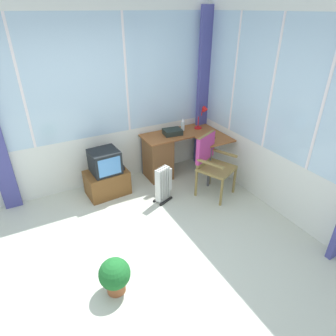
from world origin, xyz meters
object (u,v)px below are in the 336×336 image
paper_tray (172,132)px  potted_plant (115,275)px  tv_remote (212,137)px  tv_on_stand (107,175)px  space_heater (164,184)px  spray_bottle (183,125)px  wooden_armchair (210,158)px  desk (162,155)px  desk_lamp (204,114)px

paper_tray → potted_plant: bearing=-132.1°
tv_remote → tv_on_stand: size_ratio=0.20×
paper_tray → tv_on_stand: paper_tray is taller
paper_tray → space_heater: 0.99m
tv_remote → tv_on_stand: 1.83m
spray_bottle → wooden_armchair: size_ratio=0.22×
tv_on_stand → paper_tray: bearing=4.1°
desk → desk_lamp: 1.02m
paper_tray → tv_remote: bearing=-38.6°
tv_on_stand → space_heater: tv_on_stand is taller
potted_plant → desk_lamp: bearing=39.0°
wooden_armchair → tv_on_stand: wooden_armchair is taller
wooden_armchair → potted_plant: size_ratio=2.34×
tv_remote → paper_tray: paper_tray is taller
tv_remote → potted_plant: bearing=-137.6°
tv_remote → potted_plant: tv_remote is taller
spray_bottle → tv_remote: bearing=-60.9°
spray_bottle → wooden_armchair: bearing=-91.8°
wooden_armchair → potted_plant: (-1.95, -1.12, -0.39)m
spray_bottle → paper_tray: bearing=-162.5°
desk → tv_remote: (0.73, -0.41, 0.35)m
potted_plant → tv_remote: bearing=33.7°
tv_on_stand → desk_lamp: bearing=2.2°
tv_on_stand → potted_plant: 1.90m
wooden_armchair → spray_bottle: bearing=88.2°
desk → spray_bottle: bearing=10.8°
desk_lamp → paper_tray: bearing=178.3°
tv_on_stand → potted_plant: (-0.51, -1.83, -0.10)m
desk_lamp → paper_tray: 0.65m
desk → space_heater: (-0.31, -0.67, -0.12)m
spray_bottle → paper_tray: 0.26m
desk → spray_bottle: size_ratio=6.06×
space_heater → paper_tray: bearing=52.4°
spray_bottle → potted_plant: (-1.98, -2.00, -0.62)m
paper_tray → wooden_armchair: wooden_armchair is taller
desk_lamp → potted_plant: 3.12m
tv_remote → wooden_armchair: size_ratio=0.15×
desk → spray_bottle: 0.64m
desk → tv_on_stand: 1.03m
spray_bottle → tv_on_stand: spray_bottle is taller
desk → wooden_armchair: (0.42, -0.79, 0.20)m
potted_plant → desk: bearing=51.4°
spray_bottle → paper_tray: spray_bottle is taller
wooden_armchair → paper_tray: bearing=105.2°
tv_remote → potted_plant: size_ratio=0.36×
space_heater → spray_bottle: bearing=44.5°
tv_on_stand → potted_plant: tv_on_stand is taller
desk_lamp → paper_tray: size_ratio=1.38×
tv_remote → wooden_armchair: 0.51m
tv_remote → desk_lamp: bearing=85.9°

